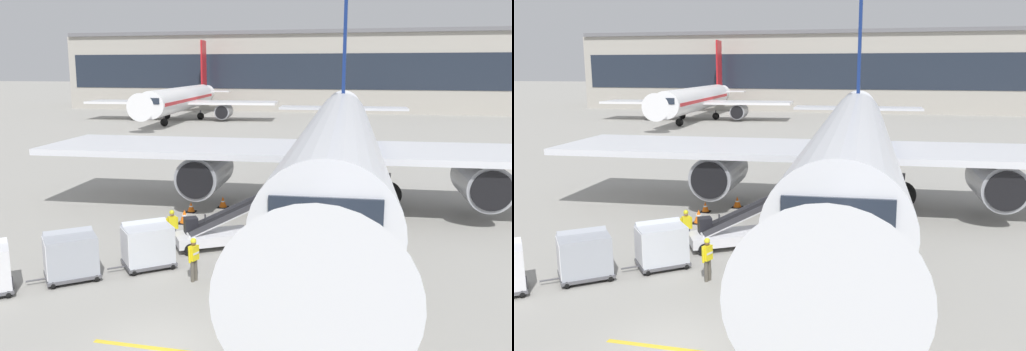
# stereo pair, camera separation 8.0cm
# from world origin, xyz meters

# --- Properties ---
(ground_plane) EXTENTS (600.00, 600.00, 0.00)m
(ground_plane) POSITION_xyz_m (0.00, 0.00, 0.00)
(ground_plane) COLOR #9E9B93
(parked_airplane) EXTENTS (34.83, 45.01, 15.28)m
(parked_airplane) POSITION_xyz_m (3.85, 16.97, 3.98)
(parked_airplane) COLOR silver
(parked_airplane) RESTS_ON ground
(belt_loader) EXTENTS (5.28, 3.86, 2.74)m
(belt_loader) POSITION_xyz_m (-0.99, 9.11, 0.83)
(belt_loader) COLOR silver
(belt_loader) RESTS_ON ground
(baggage_cart_lead) EXTENTS (2.62, 2.50, 1.91)m
(baggage_cart_lead) POSITION_xyz_m (-3.10, 6.00, 1.00)
(baggage_cart_lead) COLOR #515156
(baggage_cart_lead) RESTS_ON ground
(baggage_cart_second) EXTENTS (2.62, 2.50, 1.91)m
(baggage_cart_second) POSITION_xyz_m (-5.49, 4.11, 1.00)
(baggage_cart_second) COLOR #515156
(baggage_cart_second) RESTS_ON ground
(ground_crew_by_loader) EXTENTS (0.48, 0.42, 1.74)m
(ground_crew_by_loader) POSITION_xyz_m (-3.09, 8.71, 1.00)
(ground_crew_by_loader) COLOR #333847
(ground_crew_by_loader) RESTS_ON ground
(ground_crew_by_carts) EXTENTS (0.36, 0.54, 1.74)m
(ground_crew_by_carts) POSITION_xyz_m (-0.72, 4.99, 1.00)
(ground_crew_by_carts) COLOR #514C42
(ground_crew_by_carts) RESTS_ON ground
(safety_cone_engine_keepout) EXTENTS (0.67, 0.67, 0.75)m
(safety_cone_engine_keepout) POSITION_xyz_m (-3.89, 12.42, 0.37)
(safety_cone_engine_keepout) COLOR black
(safety_cone_engine_keepout) RESTS_ON ground
(safety_cone_wingtip) EXTENTS (0.53, 0.53, 0.61)m
(safety_cone_wingtip) POSITION_xyz_m (-4.32, 14.63, 0.29)
(safety_cone_wingtip) COLOR black
(safety_cone_wingtip) RESTS_ON ground
(safety_cone_nose_mark) EXTENTS (0.60, 0.60, 0.68)m
(safety_cone_nose_mark) POSITION_xyz_m (-2.82, 16.03, 0.33)
(safety_cone_nose_mark) COLOR black
(safety_cone_nose_mark) RESTS_ON ground
(apron_guidance_line_lead_in) EXTENTS (0.20, 110.00, 0.01)m
(apron_guidance_line_lead_in) POSITION_xyz_m (4.09, 16.19, 0.00)
(apron_guidance_line_lead_in) COLOR yellow
(apron_guidance_line_lead_in) RESTS_ON ground
(terminal_building) EXTENTS (103.02, 21.44, 15.20)m
(terminal_building) POSITION_xyz_m (-5.48, 97.73, 7.55)
(terminal_building) COLOR #A8A399
(terminal_building) RESTS_ON ground
(distant_airplane) EXTENTS (30.96, 40.44, 13.30)m
(distant_airplane) POSITION_xyz_m (-25.04, 67.93, 3.31)
(distant_airplane) COLOR white
(distant_airplane) RESTS_ON ground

